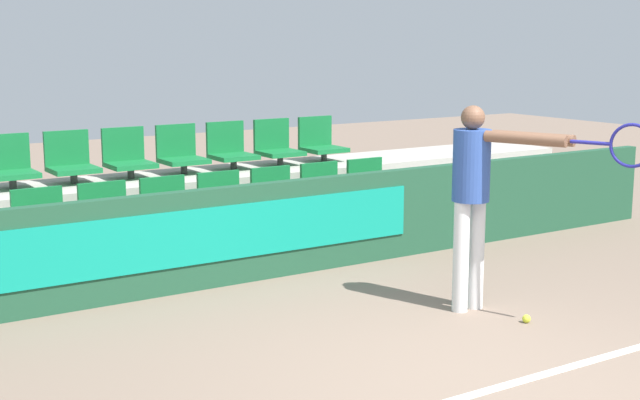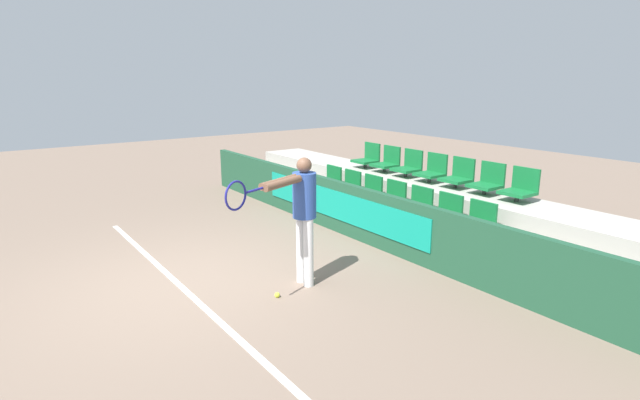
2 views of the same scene
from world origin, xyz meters
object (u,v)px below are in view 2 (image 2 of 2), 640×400
object	(u,v)px
stadium_chair_5	(445,214)
stadium_chair_7	(368,158)
stadium_chair_4	(417,206)
stadium_chair_2	(368,192)
tennis_player	(301,209)
tennis_ball	(277,295)
stadium_chair_9	(409,166)
stadium_chair_8	(387,161)
stadium_chair_6	(477,223)
stadium_chair_11	(459,175)
stadium_chair_1	(348,187)
stadium_chair_12	(488,181)
stadium_chair_13	(521,188)
stadium_chair_3	(391,199)
stadium_chair_10	(432,170)
stadium_chair_0	(329,181)

from	to	relation	value
stadium_chair_5	stadium_chair_7	bearing A→B (deg)	161.18
stadium_chair_4	stadium_chair_7	xyz separation A→B (m)	(-2.37, 1.01, 0.39)
stadium_chair_2	stadium_chair_4	bearing A→B (deg)	0.00
tennis_player	tennis_ball	size ratio (longest dim) A/B	25.38
tennis_player	stadium_chair_7	bearing A→B (deg)	106.95
stadium_chair_2	stadium_chair_9	size ratio (longest dim) A/B	1.00
stadium_chair_5	tennis_ball	distance (m)	3.03
stadium_chair_8	stadium_chair_4	bearing A→B (deg)	-29.59
stadium_chair_6	stadium_chair_11	bearing A→B (deg)	139.57
stadium_chair_2	stadium_chair_1	bearing A→B (deg)	180.00
stadium_chair_12	tennis_player	world-z (taller)	tennis_player
stadium_chair_13	tennis_ball	distance (m)	4.15
tennis_ball	stadium_chair_13	bearing A→B (deg)	80.70
stadium_chair_13	tennis_player	bearing A→B (deg)	-102.33
stadium_chair_3	tennis_player	world-z (taller)	tennis_player
stadium_chair_8	stadium_chair_10	xyz separation A→B (m)	(1.19, 0.00, 0.00)
stadium_chair_10	stadium_chair_12	distance (m)	1.19
stadium_chair_7	stadium_chair_13	size ratio (longest dim) A/B	1.00
stadium_chair_2	stadium_chair_5	world-z (taller)	same
stadium_chair_1	stadium_chair_5	world-z (taller)	same
stadium_chair_5	stadium_chair_6	distance (m)	0.59
stadium_chair_1	stadium_chair_2	bearing A→B (deg)	0.00
stadium_chair_9	stadium_chair_10	size ratio (longest dim) A/B	1.00
stadium_chair_3	stadium_chair_9	size ratio (longest dim) A/B	1.00
stadium_chair_9	stadium_chair_12	world-z (taller)	same
stadium_chair_0	stadium_chair_6	distance (m)	3.56
stadium_chair_10	stadium_chair_12	xyz separation A→B (m)	(1.19, 0.00, 0.00)
stadium_chair_1	tennis_player	world-z (taller)	tennis_player
stadium_chair_13	tennis_player	world-z (taller)	tennis_player
stadium_chair_2	tennis_player	bearing A→B (deg)	-57.82
stadium_chair_2	stadium_chair_6	xyz separation A→B (m)	(2.37, 0.00, 0.00)
stadium_chair_4	stadium_chair_2	bearing A→B (deg)	180.00
stadium_chair_7	stadium_chair_8	xyz separation A→B (m)	(0.59, 0.00, 0.00)
tennis_player	stadium_chair_13	bearing A→B (deg)	56.50
stadium_chair_0	stadium_chair_13	xyz separation A→B (m)	(3.56, 1.01, 0.39)
stadium_chair_5	stadium_chair_13	world-z (taller)	stadium_chair_13
stadium_chair_7	stadium_chair_6	bearing A→B (deg)	-15.85
stadium_chair_2	stadium_chair_7	xyz separation A→B (m)	(-1.19, 1.01, 0.39)
stadium_chair_0	tennis_ball	size ratio (longest dim) A/B	7.78
stadium_chair_11	stadium_chair_13	bearing A→B (deg)	0.00
stadium_chair_13	tennis_ball	world-z (taller)	stadium_chair_13
stadium_chair_12	stadium_chair_9	bearing A→B (deg)	180.00
stadium_chair_10	tennis_ball	bearing A→B (deg)	-74.25
stadium_chair_3	stadium_chair_9	xyz separation A→B (m)	(-0.59, 1.01, 0.39)
stadium_chair_3	stadium_chair_11	distance (m)	1.23
stadium_chair_1	stadium_chair_8	world-z (taller)	stadium_chair_8
stadium_chair_4	tennis_player	distance (m)	2.60
stadium_chair_8	stadium_chair_10	size ratio (longest dim) A/B	1.00
stadium_chair_4	stadium_chair_6	xyz separation A→B (m)	(1.19, 0.00, 0.00)
stadium_chair_6	stadium_chair_13	xyz separation A→B (m)	(0.00, 1.01, 0.39)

